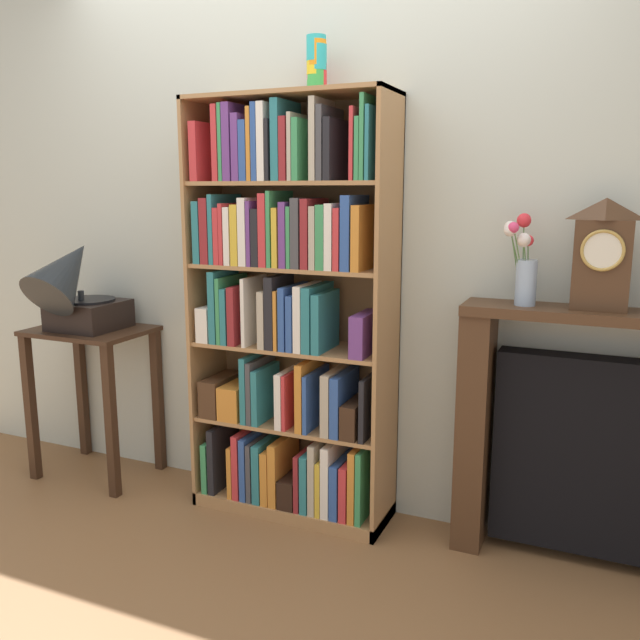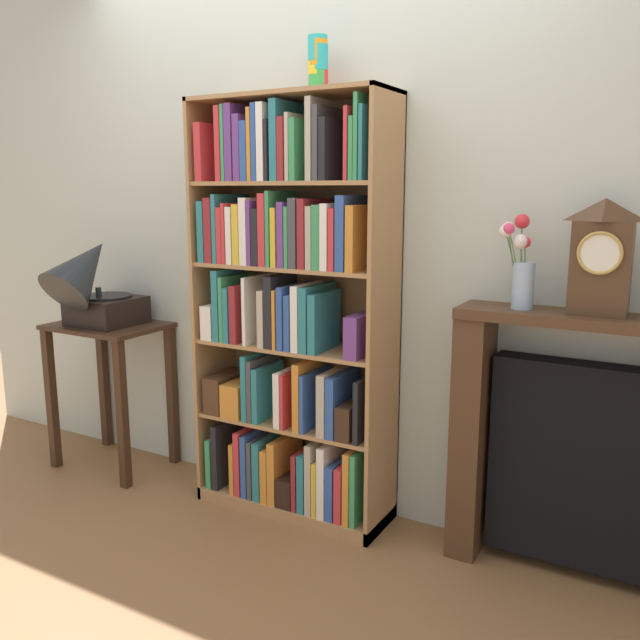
# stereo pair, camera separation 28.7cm
# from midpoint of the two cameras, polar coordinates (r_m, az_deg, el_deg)

# --- Properties ---
(ground_plane) EXTENTS (7.87, 6.40, 0.02)m
(ground_plane) POSITION_cam_midpoint_polar(r_m,az_deg,el_deg) (3.18, -0.32, -16.62)
(ground_plane) COLOR brown
(wall_back) EXTENTS (4.87, 0.08, 2.66)m
(wall_back) POSITION_cam_midpoint_polar(r_m,az_deg,el_deg) (3.02, 3.87, 8.50)
(wall_back) COLOR beige
(wall_back) RESTS_ON ground
(bookshelf) EXTENTS (0.91, 0.32, 1.86)m
(bookshelf) POSITION_cam_midpoint_polar(r_m,az_deg,el_deg) (2.93, 0.17, -0.20)
(bookshelf) COLOR #A87A4C
(bookshelf) RESTS_ON ground
(cup_stack) EXTENTS (0.08, 0.08, 0.23)m
(cup_stack) POSITION_cam_midpoint_polar(r_m,az_deg,el_deg) (2.92, 2.85, 21.13)
(cup_stack) COLOR green
(cup_stack) RESTS_ON bookshelf
(side_table_left) EXTENTS (0.58, 0.42, 0.78)m
(side_table_left) POSITION_cam_midpoint_polar(r_m,az_deg,el_deg) (3.63, -15.49, -3.65)
(side_table_left) COLOR #382316
(side_table_left) RESTS_ON ground
(gramophone) EXTENTS (0.32, 0.51, 0.52)m
(gramophone) POSITION_cam_midpoint_polar(r_m,az_deg,el_deg) (3.49, -16.83, 3.00)
(gramophone) COLOR black
(gramophone) RESTS_ON side_table_left
(fireplace_mantel) EXTENTS (1.08, 0.24, 1.03)m
(fireplace_mantel) POSITION_cam_midpoint_polar(r_m,az_deg,el_deg) (2.75, 25.81, -10.47)
(fireplace_mantel) COLOR #472D1C
(fireplace_mantel) RESTS_ON ground
(mantel_clock) EXTENTS (0.20, 0.11, 0.41)m
(mantel_clock) POSITION_cam_midpoint_polar(r_m,az_deg,el_deg) (2.57, 26.07, 4.85)
(mantel_clock) COLOR #472D1C
(mantel_clock) RESTS_ON fireplace_mantel
(flower_vase) EXTENTS (0.14, 0.14, 0.35)m
(flower_vase) POSITION_cam_midpoint_polar(r_m,az_deg,el_deg) (2.61, 19.93, 4.43)
(flower_vase) COLOR #99B2D1
(flower_vase) RESTS_ON fireplace_mantel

